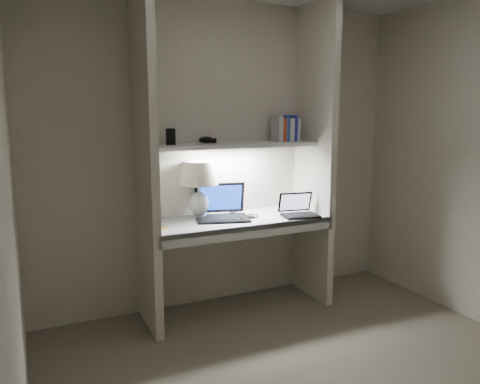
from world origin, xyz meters
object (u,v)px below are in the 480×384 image
laptop_netbook (298,210)px  book_row (285,129)px  laptop_main (221,210)px  speaker (234,204)px  table_lamp (199,180)px

laptop_netbook → book_row: 0.70m
laptop_main → speaker: bearing=55.8°
table_lamp → laptop_main: size_ratio=0.94×
table_lamp → speaker: (0.34, 0.08, -0.24)m
table_lamp → book_row: size_ratio=2.08×
laptop_main → book_row: book_row is taller
laptop_main → book_row: size_ratio=2.20×
table_lamp → speaker: bearing=13.2°
speaker → laptop_netbook: bearing=-58.8°
laptop_netbook → book_row: (0.01, 0.24, 0.66)m
table_lamp → book_row: bearing=-2.1°
speaker → laptop_main: bearing=-158.0°
table_lamp → laptop_netbook: (0.77, -0.27, -0.27)m
laptop_main → laptop_netbook: bearing=-2.6°
table_lamp → laptop_main: (0.16, -0.08, -0.25)m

